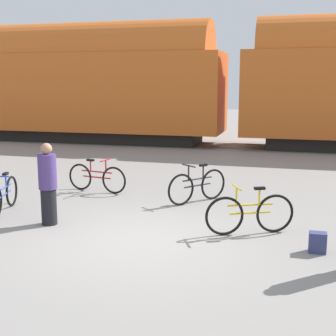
{
  "coord_description": "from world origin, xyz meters",
  "views": [
    {
      "loc": [
        2.58,
        -7.5,
        2.77
      ],
      "look_at": [
        0.24,
        1.21,
        1.1
      ],
      "focal_mm": 50.0,
      "sensor_mm": 36.0,
      "label": 1
    }
  ],
  "objects_px": {
    "freight_train": "(233,80)",
    "bicycle_maroon": "(97,178)",
    "backpack": "(318,242)",
    "person_in_purple": "(48,184)",
    "bicycle_blue": "(4,195)",
    "bicycle_black": "(197,186)",
    "bicycle_yellow": "(250,214)"
  },
  "relations": [
    {
      "from": "freight_train",
      "to": "bicycle_maroon",
      "type": "distance_m",
      "value": 10.09
    },
    {
      "from": "backpack",
      "to": "bicycle_maroon",
      "type": "bearing_deg",
      "value": 149.78
    },
    {
      "from": "freight_train",
      "to": "bicycle_maroon",
      "type": "relative_size",
      "value": 16.51
    },
    {
      "from": "person_in_purple",
      "to": "backpack",
      "type": "height_order",
      "value": "person_in_purple"
    },
    {
      "from": "bicycle_blue",
      "to": "person_in_purple",
      "type": "height_order",
      "value": "person_in_purple"
    },
    {
      "from": "freight_train",
      "to": "bicycle_blue",
      "type": "xyz_separation_m",
      "value": [
        -3.36,
        -11.79,
        -2.49
      ]
    },
    {
      "from": "bicycle_black",
      "to": "bicycle_yellow",
      "type": "bearing_deg",
      "value": -55.26
    },
    {
      "from": "bicycle_yellow",
      "to": "bicycle_black",
      "type": "bearing_deg",
      "value": 124.74
    },
    {
      "from": "person_in_purple",
      "to": "bicycle_yellow",
      "type": "bearing_deg",
      "value": -134.28
    },
    {
      "from": "freight_train",
      "to": "person_in_purple",
      "type": "bearing_deg",
      "value": -99.12
    },
    {
      "from": "backpack",
      "to": "bicycle_yellow",
      "type": "bearing_deg",
      "value": 149.9
    },
    {
      "from": "freight_train",
      "to": "bicycle_black",
      "type": "xyz_separation_m",
      "value": [
        0.49,
        -9.9,
        -2.47
      ]
    },
    {
      "from": "bicycle_black",
      "to": "bicycle_blue",
      "type": "bearing_deg",
      "value": -153.82
    },
    {
      "from": "bicycle_blue",
      "to": "person_in_purple",
      "type": "xyz_separation_m",
      "value": [
        1.38,
        -0.54,
        0.44
      ]
    },
    {
      "from": "bicycle_maroon",
      "to": "bicycle_black",
      "type": "height_order",
      "value": "bicycle_black"
    },
    {
      "from": "person_in_purple",
      "to": "backpack",
      "type": "bearing_deg",
      "value": -143.45
    },
    {
      "from": "bicycle_yellow",
      "to": "bicycle_blue",
      "type": "xyz_separation_m",
      "value": [
        -5.24,
        0.12,
        -0.02
      ]
    },
    {
      "from": "bicycle_yellow",
      "to": "bicycle_maroon",
      "type": "xyz_separation_m",
      "value": [
        -4.08,
        2.38,
        -0.02
      ]
    },
    {
      "from": "bicycle_maroon",
      "to": "backpack",
      "type": "distance_m",
      "value": 6.07
    },
    {
      "from": "freight_train",
      "to": "bicycle_yellow",
      "type": "relative_size",
      "value": 17.89
    },
    {
      "from": "bicycle_blue",
      "to": "backpack",
      "type": "distance_m",
      "value": 6.46
    },
    {
      "from": "bicycle_yellow",
      "to": "bicycle_black",
      "type": "distance_m",
      "value": 2.44
    },
    {
      "from": "bicycle_yellow",
      "to": "bicycle_black",
      "type": "xyz_separation_m",
      "value": [
        -1.39,
        2.01,
        0.0
      ]
    },
    {
      "from": "bicycle_yellow",
      "to": "person_in_purple",
      "type": "xyz_separation_m",
      "value": [
        -3.86,
        -0.43,
        0.42
      ]
    },
    {
      "from": "bicycle_maroon",
      "to": "bicycle_blue",
      "type": "bearing_deg",
      "value": -117.28
    },
    {
      "from": "freight_train",
      "to": "bicycle_yellow",
      "type": "xyz_separation_m",
      "value": [
        1.88,
        -11.9,
        -2.47
      ]
    },
    {
      "from": "freight_train",
      "to": "bicycle_blue",
      "type": "distance_m",
      "value": 12.51
    },
    {
      "from": "bicycle_yellow",
      "to": "person_in_purple",
      "type": "relative_size",
      "value": 0.97
    },
    {
      "from": "bicycle_blue",
      "to": "person_in_purple",
      "type": "relative_size",
      "value": 1.01
    },
    {
      "from": "bicycle_blue",
      "to": "bicycle_maroon",
      "type": "height_order",
      "value": "bicycle_maroon"
    },
    {
      "from": "bicycle_blue",
      "to": "backpack",
      "type": "xyz_separation_m",
      "value": [
        6.41,
        -0.79,
        -0.19
      ]
    },
    {
      "from": "bicycle_maroon",
      "to": "person_in_purple",
      "type": "bearing_deg",
      "value": -85.66
    }
  ]
}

